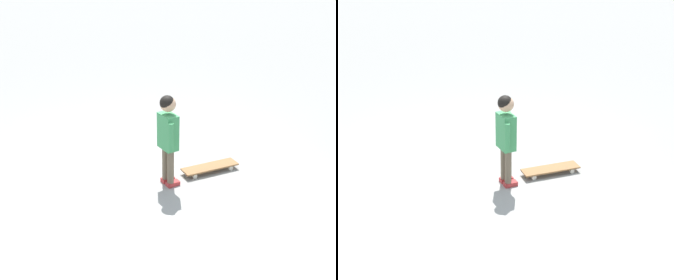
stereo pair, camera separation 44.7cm
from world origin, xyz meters
TOP-DOWN VIEW (x-y plane):
  - ground_plane at (0.00, 0.00)m, footprint 50.00×50.00m
  - child_person at (0.25, 0.11)m, footprint 0.39×0.21m
  - skateboard at (0.19, 0.69)m, footprint 0.19×0.70m

SIDE VIEW (x-z plane):
  - ground_plane at x=0.00m, z-range 0.00..0.00m
  - skateboard at x=0.19m, z-range 0.02..0.10m
  - child_person at x=0.25m, z-range 0.13..1.19m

